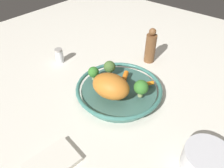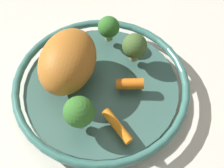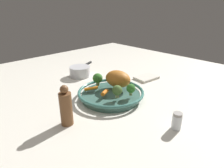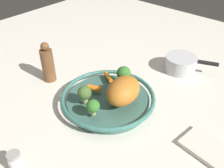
{
  "view_description": "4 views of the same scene",
  "coord_description": "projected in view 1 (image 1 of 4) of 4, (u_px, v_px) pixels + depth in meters",
  "views": [
    {
      "loc": [
        -0.46,
        -0.36,
        0.53
      ],
      "look_at": [
        -0.02,
        0.02,
        0.06
      ],
      "focal_mm": 33.18,
      "sensor_mm": 36.0,
      "label": 1
    },
    {
      "loc": [
        0.16,
        -0.31,
        0.54
      ],
      "look_at": [
        0.03,
        -0.01,
        0.07
      ],
      "focal_mm": 54.93,
      "sensor_mm": 36.0,
      "label": 2
    },
    {
      "loc": [
        0.6,
        0.62,
        0.44
      ],
      "look_at": [
        -0.01,
        0.0,
        0.07
      ],
      "focal_mm": 31.62,
      "sensor_mm": 36.0,
      "label": 3
    },
    {
      "loc": [
        -0.44,
        0.48,
        0.56
      ],
      "look_at": [
        0.0,
        -0.02,
        0.07
      ],
      "focal_mm": 39.52,
      "sensor_mm": 36.0,
      "label": 4
    }
  ],
  "objects": [
    {
      "name": "roast_chicken_piece",
      "position": [
        111.0,
        86.0,
        0.7
      ],
      "size": [
        0.12,
        0.15,
        0.08
      ],
      "primitive_type": "ellipsoid",
      "rotation": [
        0.0,
        0.0,
        4.87
      ],
      "color": "#BB6D25",
      "rests_on": "serving_bowl"
    },
    {
      "name": "ground_plane",
      "position": [
        119.0,
        94.0,
        0.79
      ],
      "size": [
        1.99,
        1.99,
        0.0
      ],
      "primitive_type": "plane",
      "color": "silver"
    },
    {
      "name": "salt_shaker",
      "position": [
        59.0,
        56.0,
        0.94
      ],
      "size": [
        0.04,
        0.04,
        0.07
      ],
      "color": "silver",
      "rests_on": "ground_plane"
    },
    {
      "name": "serving_bowl",
      "position": [
        119.0,
        90.0,
        0.77
      ],
      "size": [
        0.32,
        0.32,
        0.04
      ],
      "color": "#3D665B",
      "rests_on": "ground_plane"
    },
    {
      "name": "broccoli_floret_large",
      "position": [
        110.0,
        67.0,
        0.8
      ],
      "size": [
        0.05,
        0.05,
        0.06
      ],
      "color": "tan",
      "rests_on": "serving_bowl"
    },
    {
      "name": "pepper_mill",
      "position": [
        151.0,
        47.0,
        0.92
      ],
      "size": [
        0.05,
        0.05,
        0.16
      ],
      "color": "brown",
      "rests_on": "ground_plane"
    },
    {
      "name": "dish_towel",
      "position": [
        52.0,
        163.0,
        0.57
      ],
      "size": [
        0.15,
        0.11,
        0.01
      ],
      "primitive_type": "cube",
      "rotation": [
        0.0,
        0.0,
        -0.13
      ],
      "color": "silver",
      "rests_on": "ground_plane"
    },
    {
      "name": "saucepan",
      "position": [
        207.0,
        161.0,
        0.54
      ],
      "size": [
        0.2,
        0.13,
        0.06
      ],
      "color": "silver",
      "rests_on": "ground_plane"
    },
    {
      "name": "baby_carrot_center",
      "position": [
        145.0,
        84.0,
        0.76
      ],
      "size": [
        0.07,
        0.05,
        0.02
      ],
      "primitive_type": "cylinder",
      "rotation": [
        1.5,
        0.0,
        4.19
      ],
      "color": "orange",
      "rests_on": "serving_bowl"
    },
    {
      "name": "broccoli_floret_small",
      "position": [
        141.0,
        87.0,
        0.7
      ],
      "size": [
        0.05,
        0.05,
        0.06
      ],
      "color": "#99A866",
      "rests_on": "serving_bowl"
    },
    {
      "name": "baby_carrot_near_rim",
      "position": [
        125.0,
        76.0,
        0.79
      ],
      "size": [
        0.05,
        0.04,
        0.02
      ],
      "primitive_type": "cylinder",
      "rotation": [
        1.53,
        0.0,
        1.99
      ],
      "color": "orange",
      "rests_on": "serving_bowl"
    },
    {
      "name": "broccoli_floret_mid",
      "position": [
        94.0,
        72.0,
        0.77
      ],
      "size": [
        0.04,
        0.04,
        0.05
      ],
      "color": "#98A966",
      "rests_on": "serving_bowl"
    }
  ]
}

